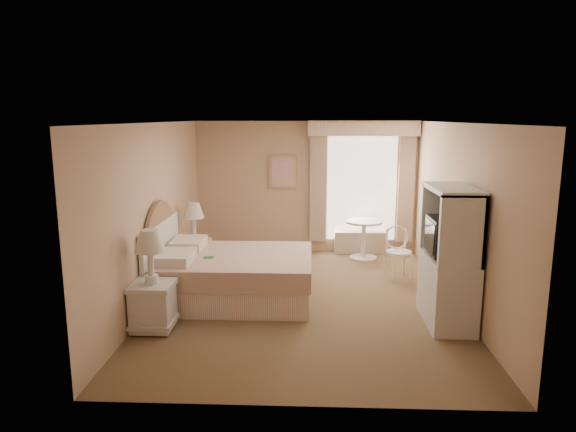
{
  "coord_description": "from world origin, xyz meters",
  "views": [
    {
      "loc": [
        0.06,
        -6.98,
        2.58
      ],
      "look_at": [
        -0.25,
        0.3,
        1.17
      ],
      "focal_mm": 32.0,
      "sensor_mm": 36.0,
      "label": 1
    }
  ],
  "objects_px": {
    "cafe_chair": "(398,248)",
    "armoire": "(449,268)",
    "bed": "(227,274)",
    "nightstand_far": "(195,247)",
    "round_table": "(364,233)",
    "nightstand_near": "(152,293)"
  },
  "relations": [
    {
      "from": "nightstand_far",
      "to": "round_table",
      "type": "relative_size",
      "value": 1.66
    },
    {
      "from": "nightstand_near",
      "to": "bed",
      "type": "bearing_deg",
      "value": 57.48
    },
    {
      "from": "armoire",
      "to": "nightstand_near",
      "type": "bearing_deg",
      "value": -174.04
    },
    {
      "from": "nightstand_near",
      "to": "nightstand_far",
      "type": "xyz_separation_m",
      "value": [
        -0.0,
        2.33,
        -0.02
      ]
    },
    {
      "from": "round_table",
      "to": "nightstand_far",
      "type": "bearing_deg",
      "value": -160.31
    },
    {
      "from": "bed",
      "to": "armoire",
      "type": "bearing_deg",
      "value": -14.45
    },
    {
      "from": "nightstand_far",
      "to": "cafe_chair",
      "type": "bearing_deg",
      "value": -0.79
    },
    {
      "from": "nightstand_near",
      "to": "armoire",
      "type": "bearing_deg",
      "value": 5.96
    },
    {
      "from": "nightstand_far",
      "to": "armoire",
      "type": "distance_m",
      "value": 4.15
    },
    {
      "from": "round_table",
      "to": "armoire",
      "type": "relative_size",
      "value": 0.41
    },
    {
      "from": "bed",
      "to": "round_table",
      "type": "xyz_separation_m",
      "value": [
        2.18,
        2.23,
        0.11
      ]
    },
    {
      "from": "cafe_chair",
      "to": "armoire",
      "type": "bearing_deg",
      "value": -91.39
    },
    {
      "from": "nightstand_far",
      "to": "armoire",
      "type": "relative_size",
      "value": 0.67
    },
    {
      "from": "nightstand_near",
      "to": "nightstand_far",
      "type": "relative_size",
      "value": 1.05
    },
    {
      "from": "nightstand_far",
      "to": "nightstand_near",
      "type": "bearing_deg",
      "value": -90.0
    },
    {
      "from": "bed",
      "to": "armoire",
      "type": "height_order",
      "value": "armoire"
    },
    {
      "from": "nightstand_far",
      "to": "round_table",
      "type": "distance_m",
      "value": 3.09
    },
    {
      "from": "nightstand_near",
      "to": "cafe_chair",
      "type": "relative_size",
      "value": 1.47
    },
    {
      "from": "bed",
      "to": "nightstand_far",
      "type": "bearing_deg",
      "value": 121.29
    },
    {
      "from": "bed",
      "to": "cafe_chair",
      "type": "relative_size",
      "value": 2.6
    },
    {
      "from": "round_table",
      "to": "armoire",
      "type": "height_order",
      "value": "armoire"
    },
    {
      "from": "cafe_chair",
      "to": "nightstand_far",
      "type": "bearing_deg",
      "value": 168.65
    }
  ]
}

